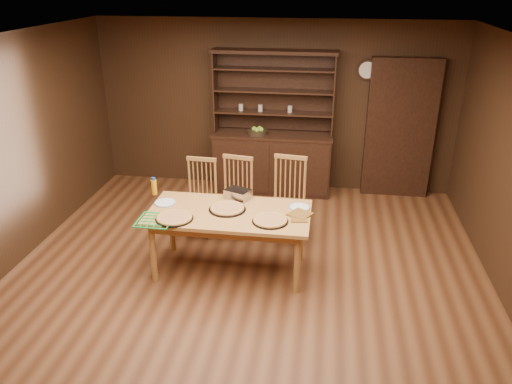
% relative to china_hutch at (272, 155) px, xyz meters
% --- Properties ---
extents(floor, '(6.00, 6.00, 0.00)m').
position_rel_china_hutch_xyz_m(floor, '(0.00, -2.75, -0.60)').
color(floor, brown).
rests_on(floor, ground).
extents(room_shell, '(6.00, 6.00, 6.00)m').
position_rel_china_hutch_xyz_m(room_shell, '(0.00, -2.75, 0.98)').
color(room_shell, white).
rests_on(room_shell, floor).
extents(china_hutch, '(1.84, 0.52, 2.17)m').
position_rel_china_hutch_xyz_m(china_hutch, '(0.00, 0.00, 0.00)').
color(china_hutch, black).
rests_on(china_hutch, floor).
extents(doorway, '(1.00, 0.18, 2.10)m').
position_rel_china_hutch_xyz_m(doorway, '(1.90, 0.15, 0.45)').
color(doorway, black).
rests_on(doorway, floor).
extents(wall_clock, '(0.30, 0.05, 0.30)m').
position_rel_china_hutch_xyz_m(wall_clock, '(1.35, 0.20, 1.30)').
color(wall_clock, black).
rests_on(wall_clock, room_shell).
extents(dining_table, '(1.81, 0.91, 0.75)m').
position_rel_china_hutch_xyz_m(dining_table, '(-0.21, -2.40, 0.07)').
color(dining_table, '#B88040').
rests_on(dining_table, floor).
extents(chair_left, '(0.44, 0.42, 1.02)m').
position_rel_china_hutch_xyz_m(chair_left, '(-0.77, -1.51, -0.06)').
color(chair_left, '#B27B3D').
rests_on(chair_left, floor).
extents(chair_center, '(0.49, 0.47, 1.05)m').
position_rel_china_hutch_xyz_m(chair_center, '(-0.31, -1.46, -0.04)').
color(chair_center, '#B27B3D').
rests_on(chair_center, floor).
extents(chair_right, '(0.50, 0.48, 1.09)m').
position_rel_china_hutch_xyz_m(chair_right, '(0.37, -1.47, -0.02)').
color(chair_right, '#B27B3D').
rests_on(chair_right, floor).
extents(pizza_left, '(0.41, 0.41, 0.04)m').
position_rel_china_hutch_xyz_m(pizza_left, '(-0.76, -2.66, 0.17)').
color(pizza_left, black).
rests_on(pizza_left, dining_table).
extents(pizza_right, '(0.39, 0.39, 0.04)m').
position_rel_china_hutch_xyz_m(pizza_right, '(0.27, -2.57, 0.17)').
color(pizza_right, black).
rests_on(pizza_right, dining_table).
extents(pizza_center, '(0.42, 0.42, 0.04)m').
position_rel_china_hutch_xyz_m(pizza_center, '(-0.24, -2.35, 0.17)').
color(pizza_center, black).
rests_on(pizza_center, dining_table).
extents(cooling_rack, '(0.42, 0.42, 0.02)m').
position_rel_china_hutch_xyz_m(cooling_rack, '(-0.95, -2.73, 0.16)').
color(cooling_rack, green).
rests_on(cooling_rack, dining_table).
extents(plate_left, '(0.25, 0.25, 0.02)m').
position_rel_china_hutch_xyz_m(plate_left, '(-0.98, -2.29, 0.16)').
color(plate_left, silver).
rests_on(plate_left, dining_table).
extents(plate_right, '(0.24, 0.24, 0.02)m').
position_rel_china_hutch_xyz_m(plate_right, '(0.56, -2.19, 0.16)').
color(plate_right, silver).
rests_on(plate_right, dining_table).
extents(foil_dish, '(0.33, 0.29, 0.11)m').
position_rel_china_hutch_xyz_m(foil_dish, '(-0.18, -2.03, 0.21)').
color(foil_dish, silver).
rests_on(foil_dish, dining_table).
extents(juice_bottle, '(0.07, 0.07, 0.22)m').
position_rel_china_hutch_xyz_m(juice_bottle, '(-1.19, -2.06, 0.25)').
color(juice_bottle, orange).
rests_on(juice_bottle, dining_table).
extents(pot_holder_a, '(0.20, 0.20, 0.01)m').
position_rel_china_hutch_xyz_m(pot_holder_a, '(0.57, -2.47, 0.16)').
color(pot_holder_a, red).
rests_on(pot_holder_a, dining_table).
extents(pot_holder_b, '(0.31, 0.31, 0.02)m').
position_rel_china_hutch_xyz_m(pot_holder_b, '(0.58, -2.36, 0.16)').
color(pot_holder_b, red).
rests_on(pot_holder_b, dining_table).
extents(fruit_bowl, '(0.31, 0.31, 0.12)m').
position_rel_china_hutch_xyz_m(fruit_bowl, '(-0.22, -0.07, 0.39)').
color(fruit_bowl, black).
rests_on(fruit_bowl, china_hutch).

